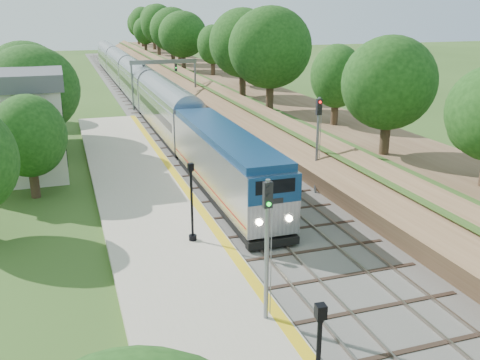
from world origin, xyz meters
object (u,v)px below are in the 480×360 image
object	(u,v)px
train	(139,86)
signal_farside	(318,136)
station_building	(7,126)
signal_platform	(267,236)
lamppost_far	(192,207)
signal_gantry	(164,71)

from	to	relation	value
train	signal_farside	size ratio (longest dim) A/B	14.98
station_building	signal_platform	bearing A→B (deg)	-65.69
station_building	lamppost_far	bearing A→B (deg)	-58.10
signal_farside	lamppost_far	bearing A→B (deg)	-150.77
station_building	signal_farside	bearing A→B (deg)	-27.56
station_building	lamppost_far	size ratio (longest dim) A/B	1.98
signal_gantry	signal_platform	bearing A→B (deg)	-96.19
station_building	lamppost_far	xyz separation A→B (m)	(10.08, -16.20, -1.77)
signal_gantry	signal_platform	world-z (taller)	signal_platform
lamppost_far	signal_farside	xyz separation A→B (m)	(10.11, 5.66, 1.86)
signal_gantry	train	bearing A→B (deg)	114.06
station_building	train	bearing A→B (deg)	65.37
station_building	signal_gantry	bearing A→B (deg)	56.62
signal_gantry	signal_farside	size ratio (longest dim) A/B	1.26
lamppost_far	signal_farside	distance (m)	11.74
station_building	signal_platform	xyz separation A→B (m)	(11.10, -24.56, -0.07)
station_building	signal_gantry	distance (m)	29.94
lamppost_far	signal_platform	distance (m)	8.59
station_building	signal_gantry	world-z (taller)	station_building
signal_platform	signal_farside	bearing A→B (deg)	57.01
signal_gantry	train	distance (m)	6.58
signal_platform	train	bearing A→B (deg)	86.99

